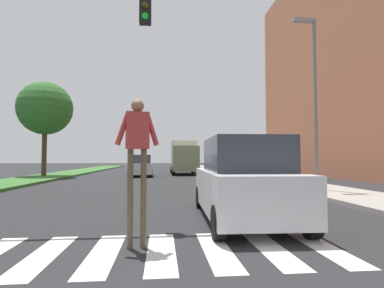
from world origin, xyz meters
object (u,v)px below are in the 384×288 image
object	(u,v)px
tree_far	(45,108)
street_lamp_right	(313,87)
truck_box_delivery	(184,157)
suv_crossing	(243,181)
sedan_midblock	(141,166)
pedestrian_performer	(137,148)

from	to	relation	value
tree_far	street_lamp_right	size ratio (longest dim) A/B	0.97
street_lamp_right	truck_box_delivery	size ratio (longest dim) A/B	1.21
tree_far	suv_crossing	world-z (taller)	tree_far
sedan_midblock	truck_box_delivery	xyz separation A→B (m)	(3.79, 3.34, 0.82)
tree_far	pedestrian_performer	xyz separation A→B (m)	(8.63, -19.36, -3.69)
suv_crossing	truck_box_delivery	distance (m)	21.63
pedestrian_performer	tree_far	bearing A→B (deg)	114.03
tree_far	truck_box_delivery	size ratio (longest dim) A/B	1.17
tree_far	sedan_midblock	size ratio (longest dim) A/B	1.65
street_lamp_right	pedestrian_performer	size ratio (longest dim) A/B	3.01
street_lamp_right	sedan_midblock	xyz separation A→B (m)	(-8.30, 12.97, -3.78)
suv_crossing	sedan_midblock	distance (m)	18.66
tree_far	suv_crossing	bearing A→B (deg)	-57.48
street_lamp_right	sedan_midblock	distance (m)	15.85
tree_far	street_lamp_right	distance (m)	19.66
sedan_midblock	tree_far	bearing A→B (deg)	-171.99
tree_far	sedan_midblock	distance (m)	8.65
tree_far	suv_crossing	xyz separation A→B (m)	(11.00, -17.26, -4.42)
pedestrian_performer	sedan_midblock	world-z (taller)	pedestrian_performer
street_lamp_right	suv_crossing	world-z (taller)	street_lamp_right
street_lamp_right	suv_crossing	xyz separation A→B (m)	(-4.59, -5.32, -3.66)
suv_crossing	truck_box_delivery	xyz separation A→B (m)	(0.08, 21.62, 0.70)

